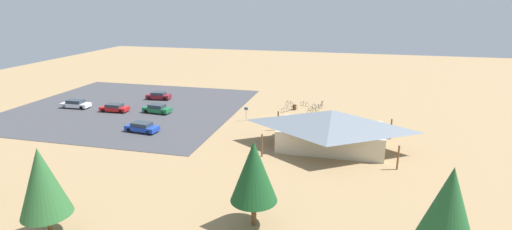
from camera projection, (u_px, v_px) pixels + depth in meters
ground at (290, 120)px, 59.32m from camera, size 160.00×160.00×0.00m
parking_lot_asphalt at (129, 108)px, 65.94m from camera, size 36.86×34.74×0.05m
bike_pavilion at (331, 127)px, 47.68m from camera, size 15.37×10.24×4.76m
trash_bin at (294, 107)px, 64.66m from camera, size 0.60×0.60×0.90m
lot_sign at (246, 112)px, 58.56m from camera, size 0.56×0.08×2.20m
pine_east at (42, 182)px, 29.19m from camera, size 3.77×3.77×7.25m
pine_far_west at (449, 204)px, 26.12m from camera, size 3.74×3.74×7.18m
pine_mideast at (254, 172)px, 30.54m from camera, size 3.77×3.77×7.20m
bicycle_red_yard_center at (322, 104)px, 66.94m from camera, size 0.48×1.75×0.84m
bicycle_white_back_row at (304, 104)px, 66.97m from camera, size 1.47×0.75×0.77m
bicycle_green_mid_cluster at (314, 109)px, 64.06m from camera, size 1.76×0.48×0.82m
bicycle_silver_yard_right at (285, 110)px, 63.41m from camera, size 1.14×1.25×0.84m
bicycle_blue_yard_left at (294, 108)px, 64.85m from camera, size 0.85×1.52×0.78m
bicycle_purple_by_bin at (317, 106)px, 65.53m from camera, size 1.73×0.48×0.86m
bicycle_yellow_edge_north at (312, 112)px, 62.40m from camera, size 1.29×1.25×0.85m
bicycle_teal_near_porch at (289, 104)px, 67.05m from camera, size 1.53×1.08×0.84m
car_red_end_stall at (115, 108)px, 63.45m from camera, size 4.55×2.04×1.28m
car_green_mid_lot at (157, 109)px, 62.70m from camera, size 4.67×2.24×1.41m
car_maroon_aisle_side at (159, 96)px, 71.16m from camera, size 4.43×2.26×1.35m
car_blue_far_end at (142, 127)px, 53.79m from camera, size 4.80×2.42×1.33m
car_white_second_row at (76, 104)px, 65.57m from camera, size 4.82×2.05×1.39m
visitor_by_pavilion at (339, 118)px, 57.21m from camera, size 0.36×0.36×1.75m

